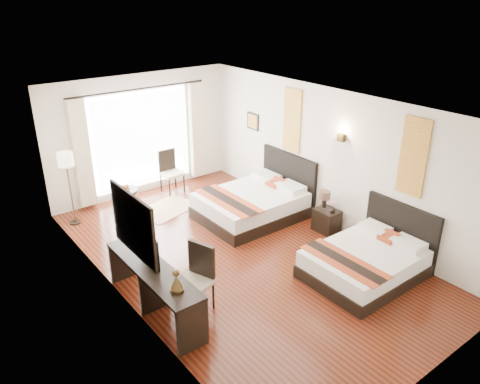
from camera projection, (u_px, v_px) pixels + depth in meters
floor at (240, 255)px, 8.63m from camera, size 4.50×7.50×0.01m
ceiling at (240, 106)px, 7.50m from camera, size 4.50×7.50×0.02m
wall_headboard at (329, 159)px, 9.32m from camera, size 0.01×7.50×2.80m
wall_desk at (118, 222)px, 6.81m from camera, size 0.01×7.50×2.80m
wall_window at (141, 135)px, 10.77m from camera, size 4.50×0.01×2.80m
wall_entry at (440, 287)px, 5.35m from camera, size 4.50×0.01×2.80m
window_glass at (142, 140)px, 10.80m from camera, size 2.40×0.02×2.20m
sheer_curtain at (143, 140)px, 10.76m from camera, size 2.30×0.02×2.10m
drape_left at (82, 154)px, 9.93m from camera, size 0.35×0.14×2.35m
drape_right at (197, 130)px, 11.55m from camera, size 0.35×0.14×2.35m
art_panel_near at (413, 157)px, 7.76m from camera, size 0.03×0.50×1.35m
art_panel_far at (292, 120)px, 9.87m from camera, size 0.03×0.50×1.35m
wall_sconce at (341, 138)px, 8.86m from camera, size 0.10×0.14×0.14m
mirror_frame at (133, 225)px, 6.43m from camera, size 0.04×1.25×0.95m
mirror_glass at (135, 224)px, 6.44m from camera, size 0.01×1.12×0.82m
bed_near at (368, 260)px, 7.93m from camera, size 1.95×1.52×1.09m
bed_far at (254, 203)px, 9.97m from camera, size 2.17×1.69×1.22m
nightstand at (327, 220)px, 9.42m from camera, size 0.39×0.48×0.46m
table_lamp at (325, 196)px, 9.26m from camera, size 0.22×0.22×0.35m
vase at (333, 207)px, 9.17m from camera, size 0.15×0.15×0.15m
console_desk at (154, 289)px, 7.03m from camera, size 0.50×2.20×0.76m
television at (144, 246)px, 6.99m from camera, size 0.27×0.85×0.49m
bronze_figurine at (177, 282)px, 6.30m from camera, size 0.25×0.25×0.29m
desk_chair at (195, 292)px, 7.05m from camera, size 0.64×0.64×1.07m
floor_lamp at (66, 164)px, 9.28m from camera, size 0.31×0.31×1.55m
side_table at (126, 203)px, 9.98m from camera, size 0.53×0.53×0.61m
fruit_bowl at (125, 189)px, 9.84m from camera, size 0.23×0.23×0.05m
window_chair at (172, 180)px, 11.18m from camera, size 0.48×0.48×1.02m
jute_rug at (166, 209)px, 10.41m from camera, size 1.50×1.21×0.01m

